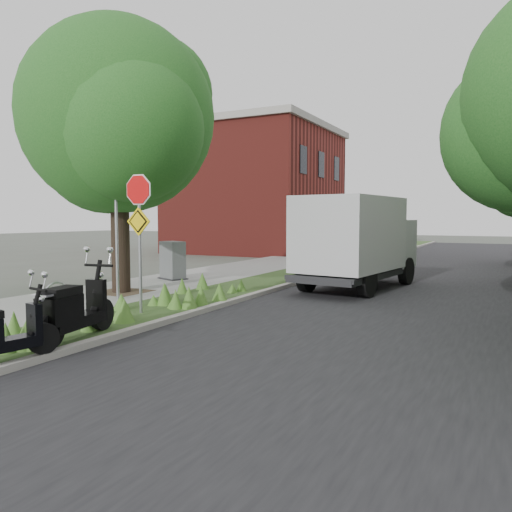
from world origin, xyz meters
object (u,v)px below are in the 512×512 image
(sign_assembly, at_px, (139,214))
(utility_cabinet, at_px, (173,261))
(scooter_near, at_px, (69,315))
(box_truck, at_px, (357,238))

(sign_assembly, distance_m, utility_cabinet, 6.41)
(scooter_near, distance_m, box_truck, 9.66)
(sign_assembly, bearing_deg, scooter_near, -75.97)
(box_truck, bearing_deg, sign_assembly, -114.00)
(sign_assembly, xyz_separation_m, scooter_near, (0.65, -2.59, -1.74))
(sign_assembly, bearing_deg, box_truck, 66.00)
(sign_assembly, relative_size, box_truck, 0.57)
(scooter_near, bearing_deg, sign_assembly, 104.03)
(box_truck, xyz_separation_m, utility_cabinet, (-6.14, -1.37, -0.85))
(utility_cabinet, bearing_deg, scooter_near, -64.54)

